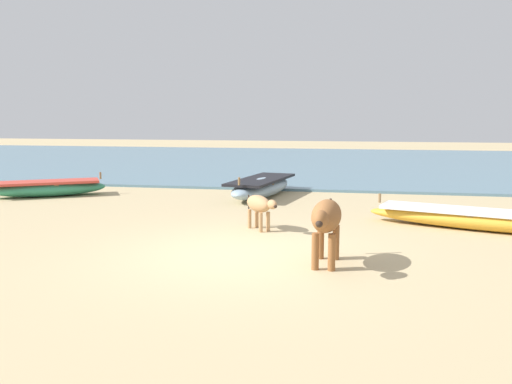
# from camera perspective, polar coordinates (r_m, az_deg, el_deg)

# --- Properties ---
(ground) EXTENTS (80.00, 80.00, 0.00)m
(ground) POSITION_cam_1_polar(r_m,az_deg,el_deg) (9.14, -1.45, -6.59)
(ground) COLOR tan
(sea_water) EXTENTS (60.00, 20.00, 0.08)m
(sea_water) POSITION_cam_1_polar(r_m,az_deg,el_deg) (26.51, 6.60, 3.11)
(sea_water) COLOR slate
(sea_water) RESTS_ON ground
(fishing_boat_1) EXTENTS (4.98, 2.29, 0.60)m
(fishing_boat_1) POSITION_cam_1_polar(r_m,az_deg,el_deg) (11.93, 23.42, -2.69)
(fishing_boat_1) COLOR gold
(fishing_boat_1) RESTS_ON ground
(fishing_boat_2) EXTENTS (3.21, 2.41, 0.64)m
(fishing_boat_2) POSITION_cam_1_polar(r_m,az_deg,el_deg) (16.67, -20.98, 0.41)
(fishing_boat_2) COLOR #338C66
(fishing_boat_2) RESTS_ON ground
(fishing_boat_5) EXTENTS (1.69, 3.70, 0.73)m
(fishing_boat_5) POSITION_cam_1_polar(r_m,az_deg,el_deg) (15.50, 0.55, 0.57)
(fishing_boat_5) COLOR #8CA5B7
(fishing_boat_5) RESTS_ON ground
(cow_adult_brown) EXTENTS (0.51, 1.58, 1.02)m
(cow_adult_brown) POSITION_cam_1_polar(r_m,az_deg,el_deg) (8.42, 7.34, -2.82)
(cow_adult_brown) COLOR brown
(cow_adult_brown) RESTS_ON ground
(calf_near_tan) EXTENTS (0.86, 0.94, 0.71)m
(calf_near_tan) POSITION_cam_1_polar(r_m,az_deg,el_deg) (10.96, 0.38, -1.39)
(calf_near_tan) COLOR tan
(calf_near_tan) RESTS_ON ground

